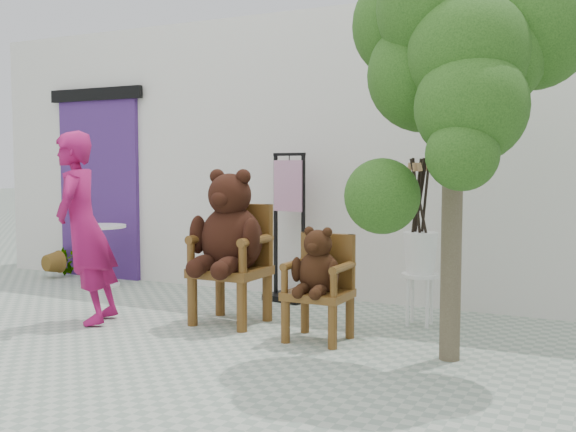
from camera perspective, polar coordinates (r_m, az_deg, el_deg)
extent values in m
plane|color=#9AA392|center=(4.93, -9.60, -12.11)|extent=(60.00, 60.00, 0.00)
cube|color=silver|center=(7.46, 4.51, 5.16)|extent=(9.00, 1.00, 3.00)
cube|color=#422266|center=(8.64, -15.67, 2.25)|extent=(1.20, 0.08, 2.20)
cube|color=black|center=(8.65, -16.01, 9.87)|extent=(1.40, 0.06, 0.15)
cylinder|color=#513111|center=(5.94, -8.10, -7.19)|extent=(0.09, 0.09, 0.42)
cylinder|color=#513111|center=(6.31, -5.77, -6.49)|extent=(0.09, 0.09, 0.42)
cylinder|color=#513111|center=(5.68, -3.93, -7.70)|extent=(0.09, 0.09, 0.42)
cylinder|color=#513111|center=(6.06, -1.76, -6.92)|extent=(0.09, 0.09, 0.42)
cube|color=#513111|center=(5.95, -4.92, -4.71)|extent=(0.60, 0.55, 0.08)
cube|color=#513111|center=(6.11, -3.79, -1.50)|extent=(0.57, 0.08, 0.55)
cylinder|color=#513111|center=(6.24, -5.84, -1.39)|extent=(0.08, 0.08, 0.55)
cylinder|color=#513111|center=(5.88, -8.22, -3.23)|extent=(0.07, 0.07, 0.25)
cylinder|color=#513111|center=(6.05, -7.02, -1.82)|extent=(0.08, 0.52, 0.08)
cylinder|color=#513111|center=(5.98, -1.65, -1.62)|extent=(0.08, 0.08, 0.55)
cylinder|color=#513111|center=(5.60, -3.86, -3.57)|extent=(0.07, 0.07, 0.25)
cylinder|color=#513111|center=(5.78, -2.74, -2.08)|extent=(0.08, 0.52, 0.08)
ellipsoid|color=black|center=(5.93, -4.80, -2.00)|extent=(0.57, 0.48, 0.60)
sphere|color=black|center=(5.88, -4.96, 1.78)|extent=(0.38, 0.38, 0.38)
ellipsoid|color=black|center=(5.75, -5.75, 1.43)|extent=(0.17, 0.14, 0.14)
sphere|color=black|center=(5.95, -6.01, 3.35)|extent=(0.13, 0.13, 0.13)
sphere|color=black|center=(5.81, -3.81, 3.34)|extent=(0.13, 0.13, 0.13)
ellipsoid|color=black|center=(5.97, -7.62, -1.57)|extent=(0.13, 0.19, 0.34)
ellipsoid|color=black|center=(5.81, -7.14, -4.08)|extent=(0.17, 0.33, 0.17)
sphere|color=black|center=(5.70, -7.87, -4.43)|extent=(0.16, 0.16, 0.16)
ellipsoid|color=black|center=(5.69, -3.12, -1.83)|extent=(0.13, 0.19, 0.34)
ellipsoid|color=black|center=(5.68, -5.07, -4.26)|extent=(0.17, 0.33, 0.17)
sphere|color=black|center=(5.57, -5.78, -4.63)|extent=(0.16, 0.16, 0.16)
cylinder|color=#513111|center=(5.33, -0.22, -8.93)|extent=(0.07, 0.07, 0.34)
cylinder|color=#513111|center=(5.65, 1.45, -8.18)|extent=(0.07, 0.07, 0.34)
cylinder|color=#513111|center=(5.17, 3.79, -9.37)|extent=(0.07, 0.07, 0.34)
cylinder|color=#513111|center=(5.49, 5.26, -8.55)|extent=(0.07, 0.07, 0.34)
cube|color=#513111|center=(5.37, 2.57, -6.67)|extent=(0.48, 0.44, 0.06)
cube|color=#513111|center=(5.49, 3.38, -3.75)|extent=(0.46, 0.06, 0.44)
cylinder|color=#513111|center=(5.58, 1.41, -3.63)|extent=(0.06, 0.06, 0.44)
cylinder|color=#513111|center=(5.27, -0.30, -5.41)|extent=(0.06, 0.06, 0.20)
cylinder|color=#513111|center=(5.41, 0.57, -4.08)|extent=(0.06, 0.42, 0.06)
cylinder|color=#513111|center=(5.42, 5.40, -3.88)|extent=(0.06, 0.06, 0.44)
cylinder|color=#513111|center=(5.10, 3.89, -5.76)|extent=(0.06, 0.06, 0.20)
cylinder|color=#513111|center=(5.25, 4.66, -4.37)|extent=(0.06, 0.42, 0.06)
ellipsoid|color=black|center=(5.34, 2.61, -4.82)|extent=(0.34, 0.29, 0.35)
sphere|color=black|center=(5.29, 2.55, -2.37)|extent=(0.22, 0.22, 0.22)
ellipsoid|color=black|center=(5.22, 2.15, -2.65)|extent=(0.10, 0.08, 0.08)
sphere|color=black|center=(5.32, 1.81, -1.30)|extent=(0.08, 0.08, 0.08)
sphere|color=black|center=(5.26, 3.35, -1.37)|extent=(0.08, 0.08, 0.08)
ellipsoid|color=black|center=(5.34, 0.73, -4.55)|extent=(0.08, 0.11, 0.20)
ellipsoid|color=black|center=(5.26, 1.21, -6.24)|extent=(0.10, 0.20, 0.10)
sphere|color=black|center=(5.19, 0.83, -6.50)|extent=(0.10, 0.10, 0.10)
ellipsoid|color=black|center=(5.21, 3.89, -4.78)|extent=(0.08, 0.11, 0.20)
ellipsoid|color=black|center=(5.20, 2.66, -6.36)|extent=(0.10, 0.20, 0.10)
sphere|color=black|center=(5.13, 2.31, -6.63)|extent=(0.10, 0.10, 0.10)
imported|color=#981251|center=(6.16, -16.89, -0.99)|extent=(0.61, 0.72, 1.68)
cylinder|color=white|center=(8.00, -15.69, -0.85)|extent=(0.60, 0.60, 0.03)
cylinder|color=white|center=(8.04, -15.64, -3.27)|extent=(0.06, 0.06, 0.68)
cylinder|color=white|center=(8.09, -15.59, -5.62)|extent=(0.44, 0.44, 0.03)
cube|color=black|center=(7.00, -1.05, -0.92)|extent=(0.04, 0.04, 1.50)
cube|color=black|center=(6.78, 1.30, -1.09)|extent=(0.04, 0.04, 1.50)
cube|color=black|center=(6.86, 0.11, 5.24)|extent=(0.40, 0.11, 0.03)
cube|color=black|center=(6.99, 0.11, -6.89)|extent=(0.51, 0.43, 0.06)
cube|color=#B97FA0|center=(6.86, 0.05, 2.57)|extent=(0.36, 0.11, 0.52)
cylinder|color=black|center=(6.86, 0.11, 4.99)|extent=(0.01, 0.01, 0.08)
cylinder|color=white|center=(5.96, 11.11, -4.94)|extent=(0.32, 0.32, 0.03)
cylinder|color=white|center=(6.05, 12.08, -6.92)|extent=(0.03, 0.03, 0.44)
cylinder|color=white|center=(6.10, 10.52, -6.82)|extent=(0.03, 0.03, 0.44)
cylinder|color=white|center=(5.94, 10.06, -7.11)|extent=(0.03, 0.03, 0.44)
cylinder|color=white|center=(5.89, 11.66, -7.22)|extent=(0.03, 0.03, 0.44)
cylinder|color=black|center=(5.93, 10.96, 1.00)|extent=(0.09, 0.09, 0.80)
cylinder|color=olive|center=(5.95, 10.84, 4.10)|extent=(0.04, 0.04, 0.08)
cylinder|color=black|center=(5.91, 10.77, 1.00)|extent=(0.06, 0.19, 0.79)
cylinder|color=olive|center=(5.93, 10.27, 4.11)|extent=(0.04, 0.05, 0.08)
cylinder|color=black|center=(5.94, 11.07, 1.00)|extent=(0.12, 0.08, 0.80)
cylinder|color=olive|center=(5.97, 11.02, 4.10)|extent=(0.04, 0.04, 0.08)
cylinder|color=black|center=(5.85, 10.88, 0.96)|extent=(0.12, 0.07, 0.80)
cylinder|color=olive|center=(5.81, 10.67, 4.10)|extent=(0.04, 0.04, 0.08)
cylinder|color=black|center=(5.84, 11.13, 0.95)|extent=(0.19, 0.05, 0.79)
cylinder|color=olive|center=(5.77, 11.09, 4.09)|extent=(0.05, 0.04, 0.08)
cylinder|color=black|center=(5.93, 11.50, 0.99)|extent=(0.10, 0.06, 0.80)
cylinder|color=olive|center=(5.94, 11.74, 4.09)|extent=(0.04, 0.04, 0.07)
cylinder|color=#483E2B|center=(4.88, 13.76, 2.84)|extent=(0.15, 0.15, 2.55)
sphere|color=#183B10|center=(4.99, 11.51, 11.64)|extent=(0.82, 0.82, 0.82)
sphere|color=#183B10|center=(4.48, 15.26, 8.90)|extent=(0.72, 0.72, 0.72)
sphere|color=#183B10|center=(4.94, 12.66, 16.78)|extent=(0.86, 0.86, 0.86)
sphere|color=#183B10|center=(5.27, 10.05, 15.63)|extent=(0.82, 0.82, 0.82)
sphere|color=#183B10|center=(4.83, 17.15, 12.68)|extent=(0.67, 0.67, 0.67)
sphere|color=#183B10|center=(5.05, 20.02, 14.56)|extent=(0.81, 0.81, 0.81)
sphere|color=#183B10|center=(4.68, 15.02, 13.17)|extent=(0.80, 0.80, 0.80)
sphere|color=#183B10|center=(4.54, 7.96, 1.67)|extent=(0.51, 0.51, 0.51)
sphere|color=#183B10|center=(4.30, 14.54, 5.07)|extent=(0.46, 0.46, 0.46)
imported|color=#183B10|center=(8.82, -18.49, -3.39)|extent=(0.49, 0.44, 0.48)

